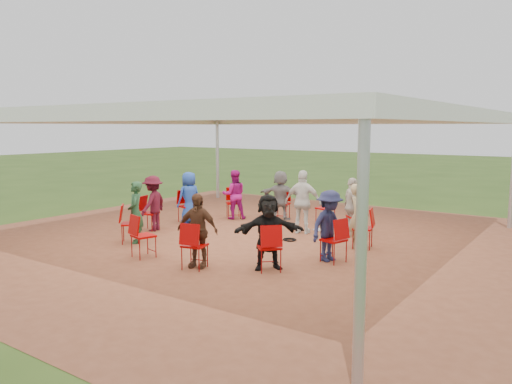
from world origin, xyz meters
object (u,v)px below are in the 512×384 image
Objects in this scene: chair_3 at (325,208)px; standing_person at (303,202)px; person_seated_7 at (135,212)px; person_seated_0 at (329,226)px; chair_6 at (187,206)px; chair_11 at (269,247)px; chair_8 at (131,224)px; person_seated_2 at (352,206)px; person_seated_6 at (153,203)px; person_seated_4 at (234,195)px; cable_coil at (290,240)px; person_seated_3 at (281,195)px; chair_1 at (363,228)px; chair_9 at (143,236)px; laptop at (323,227)px; chair_5 at (234,203)px; chair_7 at (149,213)px; person_seated_1 at (358,216)px; person_seated_9 at (268,232)px; chair_2 at (356,217)px; chair_10 at (195,246)px; person_seated_5 at (189,197)px; chair_4 at (282,204)px; chair_0 at (334,240)px; person_seated_8 at (197,230)px.

chair_3 is 1.41m from standing_person.
person_seated_0 is at bearing 60.00° from person_seated_7.
chair_11 is at bearing 75.00° from chair_6.
chair_8 is 1.00× the size of chair_11.
person_seated_2 is 1.00× the size of person_seated_6.
cable_coil is (2.78, -1.47, -0.70)m from person_seated_4.
chair_11 is at bearing 97.11° from standing_person.
chair_6 is 2.70m from person_seated_3.
person_seated_0 is at bearing 90.00° from chair_6.
chair_1 is at bearing 30.00° from chair_11.
cable_coil is at bearing 76.61° from chair_9.
standing_person is at bearing 72.90° from person_seated_2.
laptop is at bearing 104.51° from person_seated_4.
chair_11 is 0.56× the size of standing_person.
chair_5 is 2.41× the size of cable_coil.
chair_7 and chair_9 have the same top height.
cable_coil is at bearing 84.59° from person_seated_1.
person_seated_9 is at bearing 90.00° from person_seated_4.
person_seated_7 is (-3.83, -3.75, 0.27)m from chair_2.
person_seated_1 is (5.18, -0.09, 0.27)m from chair_6.
chair_5 reaches higher than cable_coil.
chair_10 is 3.95m from standing_person.
person_seated_3 is 1.00× the size of person_seated_5.
chair_7 is 5.19m from person_seated_2.
chair_4 is 5.19m from person_seated_9.
person_seated_9 is (2.57, 0.76, 0.27)m from chair_9.
chair_4 is 0.63× the size of person_seated_4.
chair_0 is 2.41× the size of cable_coil.
person_seated_8 is at bearing 165.00° from person_seated_9.
cable_coil is (1.63, -2.26, -0.43)m from chair_4.
chair_9 is 0.63× the size of person_seated_3.
chair_2 is 1.00× the size of chair_9.
chair_6 is 0.63× the size of person_seated_7.
person_seated_2 is (3.83, 3.75, 0.27)m from chair_8.
person_seated_4 reaches higher than chair_7.
chair_1 is at bearing 15.00° from chair_0.
chair_11 is 5.37m from person_seated_4.
chair_0 is 4.75m from chair_8.
standing_person reaches higher than chair_3.
person_seated_0 reaches higher than chair_9.
person_seated_7 is (0.04, -3.79, 0.27)m from chair_5.
person_seated_8 is 1.00× the size of person_seated_9.
chair_7 is at bearing 45.00° from chair_4.
chair_4 reaches higher than laptop.
person_seated_2 is (4.53, 2.51, 0.27)m from chair_7.
chair_9 is (1.18, -4.60, 0.00)m from chair_5.
chair_0 is 0.63× the size of person_seated_7.
chair_1 is 1.00× the size of chair_6.
person_seated_4 reaches higher than chair_3.
chair_2 is at bearing 75.00° from chair_9.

